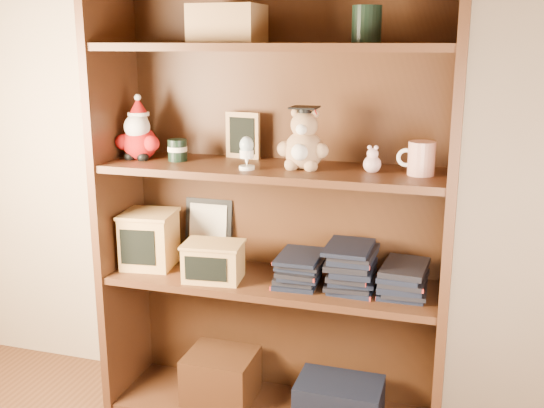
{
  "coord_description": "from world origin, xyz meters",
  "views": [
    {
      "loc": [
        0.77,
        -0.69,
        1.36
      ],
      "look_at": [
        0.16,
        1.3,
        0.82
      ],
      "focal_mm": 42.0,
      "sensor_mm": 36.0,
      "label": 1
    }
  ],
  "objects": [
    {
      "name": "bookcase",
      "position": [
        0.16,
        1.36,
        0.78
      ],
      "size": [
        1.2,
        0.35,
        1.6
      ],
      "color": "#472714",
      "rests_on": "ground"
    },
    {
      "name": "shelf_lower",
      "position": [
        0.16,
        1.3,
        0.54
      ],
      "size": [
        1.14,
        0.33,
        0.02
      ],
      "color": "#472714",
      "rests_on": "ground"
    },
    {
      "name": "shelf_upper",
      "position": [
        0.16,
        1.3,
        0.94
      ],
      "size": [
        1.14,
        0.33,
        0.02
      ],
      "color": "#472714",
      "rests_on": "ground"
    },
    {
      "name": "santa_plush",
      "position": [
        -0.33,
        1.3,
        1.04
      ],
      "size": [
        0.17,
        0.12,
        0.24
      ],
      "color": "#A50F0F",
      "rests_on": "shelf_upper"
    },
    {
      "name": "teachers_tin",
      "position": [
        -0.18,
        1.3,
        0.99
      ],
      "size": [
        0.07,
        0.07,
        0.08
      ],
      "color": "black",
      "rests_on": "shelf_upper"
    },
    {
      "name": "chalkboard_plaque",
      "position": [
        0.02,
        1.42,
        1.03
      ],
      "size": [
        0.13,
        0.08,
        0.16
      ],
      "color": "#9E7547",
      "rests_on": "shelf_upper"
    },
    {
      "name": "egg_cup",
      "position": [
        0.1,
        1.23,
        1.01
      ],
      "size": [
        0.05,
        0.05,
        0.11
      ],
      "color": "white",
      "rests_on": "shelf_upper"
    },
    {
      "name": "grad_teddy_bear",
      "position": [
        0.27,
        1.3,
        1.03
      ],
      "size": [
        0.17,
        0.15,
        0.21
      ],
      "color": "tan",
      "rests_on": "shelf_upper"
    },
    {
      "name": "pink_figurine",
      "position": [
        0.49,
        1.3,
        0.98
      ],
      "size": [
        0.06,
        0.06,
        0.09
      ],
      "color": "#D5A7A4",
      "rests_on": "shelf_upper"
    },
    {
      "name": "teacher_mug",
      "position": [
        0.64,
        1.3,
        1.0
      ],
      "size": [
        0.12,
        0.08,
        0.11
      ],
      "color": "silver",
      "rests_on": "shelf_upper"
    },
    {
      "name": "certificate_frame",
      "position": [
        -0.13,
        1.44,
        0.67
      ],
      "size": [
        0.19,
        0.05,
        0.23
      ],
      "color": "black",
      "rests_on": "shelf_lower"
    },
    {
      "name": "treats_box",
      "position": [
        -0.31,
        1.3,
        0.65
      ],
      "size": [
        0.21,
        0.21,
        0.2
      ],
      "color": "tan",
      "rests_on": "shelf_lower"
    },
    {
      "name": "pencils_box",
      "position": [
        -0.03,
        1.24,
        0.62
      ],
      "size": [
        0.22,
        0.17,
        0.13
      ],
      "color": "tan",
      "rests_on": "shelf_lower"
    },
    {
      "name": "book_stack_left",
      "position": [
        0.26,
        1.3,
        0.61
      ],
      "size": [
        0.14,
        0.2,
        0.11
      ],
      "color": "black",
      "rests_on": "shelf_lower"
    },
    {
      "name": "book_stack_mid",
      "position": [
        0.44,
        1.3,
        0.62
      ],
      "size": [
        0.14,
        0.2,
        0.14
      ],
      "color": "black",
      "rests_on": "shelf_lower"
    },
    {
      "name": "book_stack_right",
      "position": [
        0.61,
        1.3,
        0.6
      ],
      "size": [
        0.14,
        0.2,
        0.1
      ],
      "color": "black",
      "rests_on": "shelf_lower"
    }
  ]
}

